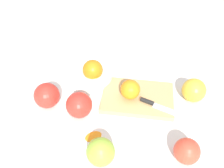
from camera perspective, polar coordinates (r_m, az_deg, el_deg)
name	(u,v)px	position (r m, az deg, el deg)	size (l,w,h in m)	color
ground_plane	(110,110)	(0.85, -0.36, -5.64)	(2.40, 2.40, 0.00)	silver
bowl	(90,73)	(0.94, -4.80, 2.50)	(0.18, 0.18, 0.10)	white
cutting_board	(138,98)	(0.88, 5.65, -2.98)	(0.24, 0.17, 0.02)	tan
orange_on_board	(130,89)	(0.85, 4.03, -1.21)	(0.07, 0.07, 0.07)	orange
knife	(157,105)	(0.85, 9.75, -4.66)	(0.15, 0.05, 0.01)	silver
apple_front_left	(79,105)	(0.82, -7.26, -4.62)	(0.08, 0.08, 0.08)	red
apple_front_right	(187,151)	(0.74, 16.12, -13.98)	(0.07, 0.07, 0.07)	#D6422D
apple_front_left_2	(47,95)	(0.87, -14.12, -2.46)	(0.08, 0.08, 0.08)	red
apple_back_right	(194,90)	(0.90, 17.54, -1.31)	(0.08, 0.08, 0.08)	gold
apple_front_center	(101,152)	(0.70, -2.51, -14.65)	(0.08, 0.08, 0.08)	#8EB738
citrus_peel	(93,136)	(0.78, -4.13, -11.26)	(0.05, 0.04, 0.01)	orange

